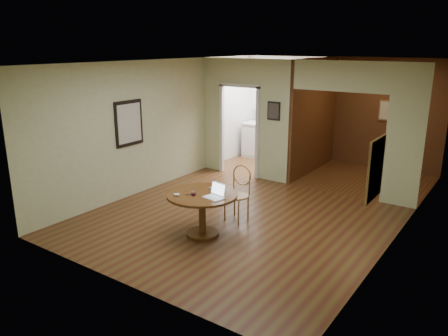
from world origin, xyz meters
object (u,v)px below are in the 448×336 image
Objects in this scene: open_laptop at (216,193)px; closed_laptop at (215,190)px; dining_table at (202,204)px; chair at (239,190)px.

closed_laptop is at bearing 138.84° from open_laptop.
open_laptop is (0.28, -0.00, 0.25)m from dining_table.
open_laptop reaches higher than dining_table.
open_laptop is 0.31m from closed_laptop.
open_laptop is 1.09× the size of closed_laptop.
dining_table is 0.91m from chair.
open_laptop reaches higher than closed_laptop.
chair reaches higher than closed_laptop.
chair is at bearing 83.08° from dining_table.
closed_laptop reaches higher than dining_table.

